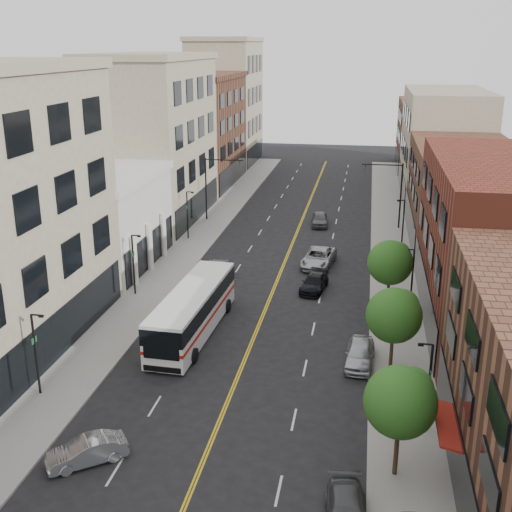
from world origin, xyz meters
The scene contains 29 objects.
ground centered at (0.00, 0.00, 0.00)m, with size 220.00×220.00×0.00m, color black.
sidewalk_left centered at (-10.00, 35.00, 0.07)m, with size 4.00×110.00×0.15m, color gray.
sidewalk_right centered at (10.00, 35.00, 0.07)m, with size 4.00×110.00×0.15m, color gray.
bldg_l_white centered at (-17.00, 31.00, 4.00)m, with size 10.00×14.00×8.00m, color silver.
bldg_l_far_a centered at (-17.00, 48.00, 9.00)m, with size 10.00×20.00×18.00m, color gray.
bldg_l_far_b centered at (-17.00, 68.00, 7.50)m, with size 10.00×20.00×15.00m, color brown.
bldg_l_far_c centered at (-17.00, 86.00, 10.00)m, with size 10.00×16.00×20.00m, color gray.
bldg_r_mid centered at (17.00, 24.00, 6.00)m, with size 10.00×22.00×12.00m, color #5A2417.
bldg_r_far_a centered at (17.00, 45.00, 5.00)m, with size 10.00×20.00×10.00m, color brown.
bldg_r_far_b centered at (17.00, 66.00, 7.00)m, with size 10.00×22.00×14.00m, color gray.
bldg_r_far_c centered at (17.00, 86.00, 5.50)m, with size 10.00×18.00×11.00m, color brown.
tree_r_1 centered at (9.39, 4.07, 4.13)m, with size 3.40×3.40×5.59m.
tree_r_2 centered at (9.39, 14.07, 4.13)m, with size 3.40×3.40×5.59m.
tree_r_3 centered at (9.39, 24.07, 4.13)m, with size 3.40×3.40×5.59m.
lamp_l_1 centered at (-10.95, 8.00, 2.97)m, with size 0.81×0.55×5.05m.
lamp_l_2 centered at (-10.95, 24.00, 2.97)m, with size 0.81×0.55×5.05m.
lamp_l_3 centered at (-10.95, 40.00, 2.97)m, with size 0.81×0.55×5.05m.
lamp_r_1 centered at (10.95, 8.00, 2.97)m, with size 0.81×0.55×5.05m.
lamp_r_2 centered at (10.95, 24.00, 2.97)m, with size 0.81×0.55×5.05m.
lamp_r_3 centered at (10.95, 40.00, 2.97)m, with size 0.81×0.55×5.05m.
signal_mast_left centered at (-10.27, 48.00, 4.65)m, with size 4.49×0.18×7.20m.
signal_mast_right centered at (10.27, 48.00, 4.65)m, with size 4.49×0.18×7.20m.
city_bus centered at (-4.36, 17.76, 1.91)m, with size 3.50×12.90×3.29m.
car_angle_b centered at (-5.60, 2.45, 0.65)m, with size 1.37×3.94×1.30m, color #ACB0B4.
car_parked_far centered at (7.40, 15.09, 0.76)m, with size 1.79×4.45×1.52m, color #ADAEB5.
car_lane_behind centered at (-5.46, 29.98, 0.68)m, with size 1.44×4.12×1.36m, color #54555A.
car_lane_a centered at (3.37, 27.67, 0.65)m, with size 1.82×4.48×1.30m, color black.
car_lane_b centered at (3.22, 34.00, 0.79)m, with size 2.62×5.69×1.58m, color #A4A6AB.
car_lane_c centered at (2.22, 47.94, 0.75)m, with size 1.78×4.42×1.51m, color #4F5054.
Camera 1 is at (7.24, -22.52, 19.65)m, focal length 45.00 mm.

